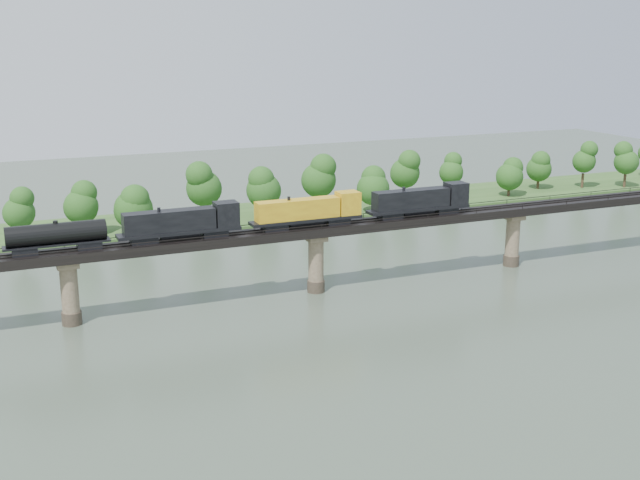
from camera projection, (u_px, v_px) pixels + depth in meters
name	position (u px, v px, depth m)	size (l,w,h in m)	color
ground	(401.00, 355.00, 109.59)	(400.00, 400.00, 0.00)	#384637
far_bank	(224.00, 219.00, 185.05)	(300.00, 24.00, 1.60)	#2D4F1F
bridge	(316.00, 261.00, 134.91)	(236.00, 30.00, 11.50)	#473A2D
bridge_superstructure	(316.00, 224.00, 133.31)	(220.00, 4.90, 0.75)	black
far_treeline	(193.00, 191.00, 175.93)	(289.06, 17.54, 13.60)	#382619
freight_train	(267.00, 215.00, 129.46)	(77.91, 3.04, 5.36)	black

